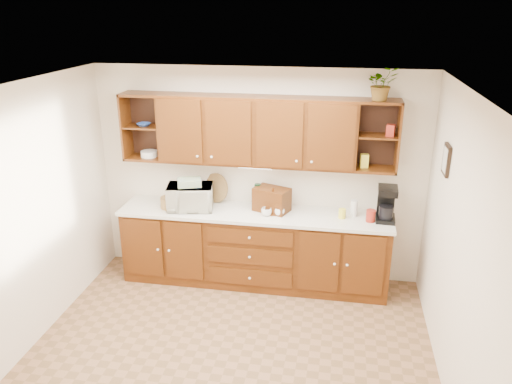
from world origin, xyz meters
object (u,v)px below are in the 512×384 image
at_px(coffee_maker, 386,204).
at_px(potted_plant, 382,84).
at_px(microwave, 190,197).
at_px(bread_box, 272,200).

distance_m(coffee_maker, potted_plant, 1.35).
relative_size(coffee_maker, potted_plant, 1.11).
height_order(microwave, potted_plant, potted_plant).
relative_size(bread_box, potted_plant, 1.13).
relative_size(bread_box, coffee_maker, 1.01).
distance_m(microwave, coffee_maker, 2.30).
relative_size(microwave, coffee_maker, 1.33).
xyz_separation_m(microwave, coffee_maker, (2.30, 0.06, 0.04)).
height_order(bread_box, potted_plant, potted_plant).
bearing_deg(potted_plant, coffee_maker, -20.59).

